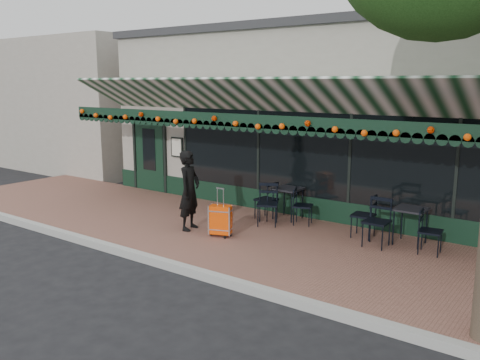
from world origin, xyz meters
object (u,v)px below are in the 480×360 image
Objects in this scene: cafe_table_b at (288,191)px; suitcase at (221,220)px; chair_a_front at (377,222)px; chair_a_right at (431,232)px; chair_a_left at (363,216)px; cafe_table_a at (411,212)px; chair_b_front at (268,205)px; chair_b_left at (266,200)px; woman at (189,190)px; chair_b_right at (303,206)px.

suitcase is at bearing -101.55° from cafe_table_b.
chair_a_front is (2.82, 1.25, 0.14)m from suitcase.
chair_a_right is at bearing -9.47° from cafe_table_b.
cafe_table_b is 2.02m from chair_a_left.
chair_a_front is at bearing 42.15° from chair_a_left.
chair_a_front is (-0.47, -0.53, -0.17)m from cafe_table_a.
chair_a_front reaches higher than cafe_table_b.
chair_b_front is (-2.06, -0.40, 0.02)m from chair_a_left.
chair_a_right is 0.87× the size of chair_a_front.
chair_a_left is 0.97× the size of chair_b_front.
cafe_table_a is 0.76× the size of chair_a_front.
suitcase is at bearing 103.78° from chair_a_right.
chair_a_left is at bearing -9.48° from cafe_table_b.
woman is at bearing -20.18° from chair_b_left.
woman is 4.86m from chair_a_right.
cafe_table_b is 0.82× the size of chair_b_left.
cafe_table_b is 0.81× the size of chair_a_left.
cafe_table_a is 0.77× the size of chair_b_front.
chair_a_front is at bearing -16.96° from cafe_table_b.
chair_b_left is 0.95× the size of chair_b_front.
woman reaches higher than chair_a_left.
chair_a_front is 1.14× the size of chair_b_right.
chair_b_left is at bearing 170.49° from chair_a_front.
chair_b_front is at bearing -170.11° from cafe_table_a.
chair_b_left is 0.93m from chair_b_right.
chair_b_front reaches higher than chair_b_right.
cafe_table_b is at bearing 175.90° from cafe_table_a.
chair_b_right is 0.89× the size of chair_b_front.
chair_b_front is (-2.50, 0.01, -0.01)m from chair_a_front.
cafe_table_a is 2.38m from chair_b_right.
chair_a_right is (1.40, -0.23, -0.03)m from chair_a_left.
chair_a_left is 0.60m from chair_a_front.
suitcase is 1.69m from chair_b_left.
woman is 2.37× the size of cafe_table_a.
chair_b_right is (-2.85, 0.34, 0.00)m from chair_a_right.
chair_a_front reaches higher than chair_b_right.
chair_a_front is at bearing -124.40° from chair_b_right.
suitcase is (0.85, -0.01, -0.51)m from woman.
chair_b_front reaches higher than cafe_table_a.
cafe_table_b is at bearing 162.40° from chair_a_front.
chair_b_left reaches higher than chair_a_right.
suitcase is at bearing -156.71° from chair_a_front.
chair_b_right is 0.79m from chair_b_front.
woman reaches higher than cafe_table_b.
cafe_table_a is at bearing 47.06° from chair_a_right.
woman is at bearing -156.85° from cafe_table_a.
chair_a_left reaches higher than chair_b_right.
suitcase is at bearing -132.16° from chair_b_front.
cafe_table_a is 0.80× the size of chair_a_left.
chair_a_right is 3.46m from chair_b_front.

